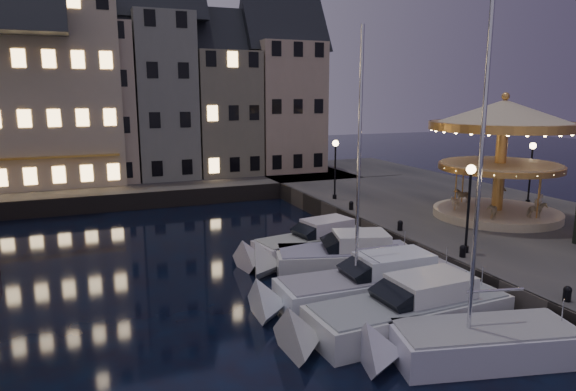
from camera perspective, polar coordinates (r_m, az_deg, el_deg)
name	(u,v)px	position (r m, az deg, el deg)	size (l,w,h in m)	color
ground	(339,310)	(21.49, 5.66, -12.53)	(160.00, 160.00, 0.00)	black
quay_east	(497,227)	(33.92, 22.22, -3.23)	(16.00, 56.00, 1.30)	#474442
quay_north	(101,190)	(46.08, -20.10, 0.58)	(44.00, 12.00, 1.30)	#474442
quaywall_e	(385,241)	(29.02, 10.73, -4.94)	(0.15, 44.00, 1.30)	#47423A
quaywall_n	(132,202)	(40.30, -16.93, -0.67)	(48.00, 0.15, 1.30)	#47423A
streetlamp_b	(469,196)	(25.08, 19.49, -0.03)	(0.44, 0.44, 4.17)	black
streetlamp_c	(335,161)	(36.16, 5.27, 3.86)	(0.44, 0.44, 4.17)	black
streetlamp_d	(531,164)	(37.88, 25.41, 3.15)	(0.44, 0.44, 4.17)	black
bollard_a	(567,293)	(21.30, 28.61, -9.50)	(0.30, 0.30, 0.57)	black
bollard_b	(463,250)	(24.90, 18.84, -5.80)	(0.30, 0.30, 0.57)	black
bollard_c	(400,225)	(28.70, 12.35, -3.22)	(0.30, 0.30, 0.57)	black
bollard_d	(351,205)	(33.25, 7.03, -1.06)	(0.30, 0.30, 0.57)	black
townhouse_nb	(13,98)	(47.61, -28.21, 9.51)	(6.16, 8.00, 13.80)	slate
townhouse_nc	(93,92)	(47.38, -20.87, 10.70)	(6.82, 8.00, 14.80)	tan
townhouse_nd	(161,86)	(47.88, -13.88, 11.70)	(5.50, 8.00, 15.80)	gray
townhouse_ne	(222,103)	(48.98, -7.39, 10.16)	(6.16, 8.00, 12.80)	gray
townhouse_nf	(282,97)	(50.85, -0.67, 10.85)	(6.82, 8.00, 13.80)	tan
hotel_corner	(12,79)	(47.62, -28.31, 11.32)	(17.60, 9.00, 16.80)	beige
motorboat_a	(468,345)	(18.50, 19.38, -15.44)	(7.20, 3.79, 11.90)	silver
motorboat_b	(400,315)	(19.86, 12.37, -12.79)	(8.91, 2.95, 2.15)	silver
motorboat_c	(365,286)	(22.19, 8.52, -9.92)	(9.34, 2.64, 12.42)	silver
motorboat_d	(336,259)	(25.59, 5.39, -7.02)	(7.88, 4.49, 2.15)	silver
motorboat_e	(309,246)	(27.65, 2.30, -5.58)	(7.83, 3.49, 2.15)	silver
carousel	(502,136)	(32.85, 22.73, 6.10)	(8.48, 8.48, 7.42)	#C7B58E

